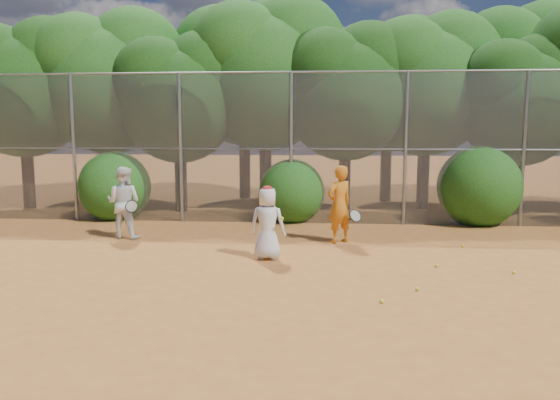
{
  "coord_description": "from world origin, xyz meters",
  "views": [
    {
      "loc": [
        -0.07,
        -8.52,
        2.61
      ],
      "look_at": [
        -1.0,
        2.5,
        1.1
      ],
      "focal_mm": 35.0,
      "sensor_mm": 36.0,
      "label": 1
    }
  ],
  "objects": [
    {
      "name": "ground",
      "position": [
        0.0,
        0.0,
        0.0
      ],
      "size": [
        80.0,
        80.0,
        0.0
      ],
      "primitive_type": "plane",
      "color": "#AC6027",
      "rests_on": "ground"
    },
    {
      "name": "fence_back",
      "position": [
        -0.12,
        6.0,
        2.05
      ],
      "size": [
        20.05,
        0.09,
        4.03
      ],
      "color": "gray",
      "rests_on": "ground"
    },
    {
      "name": "tree_0",
      "position": [
        -9.44,
        8.04,
        3.93
      ],
      "size": [
        4.38,
        3.81,
        6.0
      ],
      "color": "black",
      "rests_on": "ground"
    },
    {
      "name": "tree_1",
      "position": [
        -6.94,
        8.54,
        4.16
      ],
      "size": [
        4.64,
        4.03,
        6.35
      ],
      "color": "black",
      "rests_on": "ground"
    },
    {
      "name": "tree_2",
      "position": [
        -4.45,
        7.83,
        3.58
      ],
      "size": [
        3.99,
        3.47,
        5.47
      ],
      "color": "black",
      "rests_on": "ground"
    },
    {
      "name": "tree_3",
      "position": [
        -1.94,
        8.84,
        4.4
      ],
      "size": [
        4.89,
        4.26,
        6.7
      ],
      "color": "black",
      "rests_on": "ground"
    },
    {
      "name": "tree_4",
      "position": [
        0.55,
        8.24,
        3.76
      ],
      "size": [
        4.19,
        3.64,
        5.73
      ],
      "color": "black",
      "rests_on": "ground"
    },
    {
      "name": "tree_5",
      "position": [
        3.06,
        9.04,
        4.05
      ],
      "size": [
        4.51,
        3.92,
        6.17
      ],
      "color": "black",
      "rests_on": "ground"
    },
    {
      "name": "tree_6",
      "position": [
        5.55,
        8.03,
        3.47
      ],
      "size": [
        3.86,
        3.36,
        5.29
      ],
      "color": "black",
      "rests_on": "ground"
    },
    {
      "name": "tree_9",
      "position": [
        -7.94,
        10.84,
        4.34
      ],
      "size": [
        4.83,
        4.2,
        6.62
      ],
      "color": "black",
      "rests_on": "ground"
    },
    {
      "name": "tree_10",
      "position": [
        -2.93,
        11.05,
        4.63
      ],
      "size": [
        5.15,
        4.48,
        7.06
      ],
      "color": "black",
      "rests_on": "ground"
    },
    {
      "name": "tree_11",
      "position": [
        2.06,
        10.64,
        4.16
      ],
      "size": [
        4.64,
        4.03,
        6.35
      ],
      "color": "black",
      "rests_on": "ground"
    },
    {
      "name": "tree_12",
      "position": [
        6.56,
        11.24,
        4.51
      ],
      "size": [
        5.02,
        4.37,
        6.88
      ],
      "color": "black",
      "rests_on": "ground"
    },
    {
      "name": "bush_0",
      "position": [
        -6.0,
        6.3,
        1.0
      ],
      "size": [
        2.0,
        2.0,
        2.0
      ],
      "primitive_type": "sphere",
      "color": "#1A4D13",
      "rests_on": "ground"
    },
    {
      "name": "bush_1",
      "position": [
        -1.0,
        6.3,
        0.9
      ],
      "size": [
        1.8,
        1.8,
        1.8
      ],
      "primitive_type": "sphere",
      "color": "#1A4D13",
      "rests_on": "ground"
    },
    {
      "name": "bush_2",
      "position": [
        4.0,
        6.3,
        1.1
      ],
      "size": [
        2.2,
        2.2,
        2.2
      ],
      "primitive_type": "sphere",
      "color": "#1A4D13",
      "rests_on": "ground"
    },
    {
      "name": "player_yellow",
      "position": [
        0.24,
        3.59,
        0.87
      ],
      "size": [
        0.9,
        0.71,
        1.74
      ],
      "rotation": [
        0.0,
        0.0,
        3.79
      ],
      "color": "#C96F17",
      "rests_on": "ground"
    },
    {
      "name": "player_teen",
      "position": [
        -1.19,
        1.91,
        0.73
      ],
      "size": [
        0.76,
        0.55,
        1.46
      ],
      "rotation": [
        0.0,
        0.0,
        3.01
      ],
      "color": "silver",
      "rests_on": "ground"
    },
    {
      "name": "player_white",
      "position": [
        -4.75,
        3.67,
        0.84
      ],
      "size": [
        0.89,
        0.72,
        1.67
      ],
      "rotation": [
        0.0,
        0.0,
        3.03
      ],
      "color": "silver",
      "rests_on": "ground"
    },
    {
      "name": "ball_0",
      "position": [
        3.27,
        1.18,
        0.03
      ],
      "size": [
        0.07,
        0.07,
        0.07
      ],
      "primitive_type": "sphere",
      "color": "#CADA27",
      "rests_on": "ground"
    },
    {
      "name": "ball_1",
      "position": [
        2.0,
        1.55,
        0.03
      ],
      "size": [
        0.07,
        0.07,
        0.07
      ],
      "primitive_type": "sphere",
      "color": "#CADA27",
      "rests_on": "ground"
    },
    {
      "name": "ball_2",
      "position": [
        1.4,
        0.01,
        0.03
      ],
      "size": [
        0.07,
        0.07,
        0.07
      ],
      "primitive_type": "sphere",
      "color": "#CADA27",
      "rests_on": "ground"
    },
    {
      "name": "ball_4",
      "position": [
        0.78,
        -0.63,
        0.03
      ],
      "size": [
        0.07,
        0.07,
        0.07
      ],
      "primitive_type": "sphere",
      "color": "#CADA27",
      "rests_on": "ground"
    },
    {
      "name": "ball_5",
      "position": [
        2.9,
        3.3,
        0.03
      ],
      "size": [
        0.07,
        0.07,
        0.07
      ],
      "primitive_type": "sphere",
      "color": "#CADA27",
      "rests_on": "ground"
    }
  ]
}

